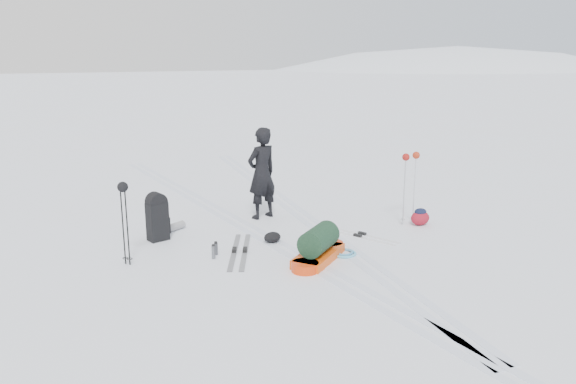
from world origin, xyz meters
The scene contains 14 objects.
ground centered at (0.00, 0.00, 0.00)m, with size 200.00×200.00×0.00m, color white.
snow_hill_backdrop centered at (62.69, 84.02, -69.02)m, with size 359.50×192.00×162.45m.
ski_tracks centered at (0.61, 0.88, 0.00)m, with size 3.38×17.97×0.01m.
skier centered at (0.49, 1.70, 0.96)m, with size 0.70×0.46×1.93m, color black.
pulk_sled centered at (0.27, -1.04, 0.23)m, with size 1.50×1.28×0.59m.
expedition_rucksack centered at (-1.81, 1.29, 0.42)m, with size 0.88×0.76×0.92m.
ski_poles_black centered at (-2.63, 0.24, 1.15)m, with size 0.17×0.17×1.41m.
ski_poles_silver centered at (2.99, -0.03, 1.23)m, with size 0.46×0.22×1.47m.
touring_skis_grey centered at (-0.76, -0.06, 0.02)m, with size 1.09×1.80×0.07m.
touring_skis_white centered at (1.62, -0.30, 0.01)m, with size 0.88×1.59×0.06m.
rope_coil centered at (0.81, -1.00, 0.03)m, with size 0.46×0.46×0.05m.
small_daypack centered at (3.12, -0.26, 0.17)m, with size 0.51×0.48×0.35m.
thermos_pair centered at (-1.23, -0.08, 0.12)m, with size 0.18×0.24×0.26m.
stuff_sack centered at (-0.02, 0.14, 0.10)m, with size 0.35×0.28×0.20m.
Camera 1 is at (-4.27, -8.74, 3.40)m, focal length 35.00 mm.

